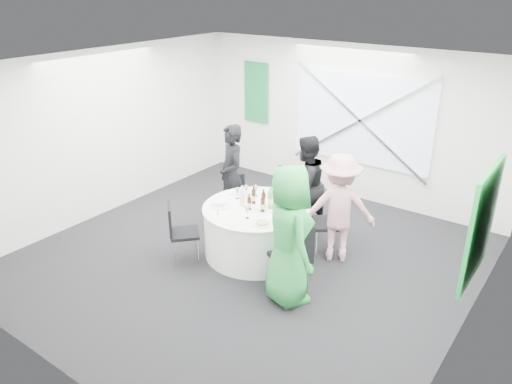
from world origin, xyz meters
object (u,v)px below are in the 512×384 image
Objects in this scene: chair_back_left at (236,196)px; person_man_back_left at (232,176)px; person_woman_green at (289,235)px; chair_front_right at (294,254)px; banquet_table at (256,230)px; person_man_back at (305,185)px; chair_front_left at (178,228)px; green_water_bottle at (271,200)px; person_woman_pink at (339,208)px; clear_water_bottle at (242,198)px; chair_back at (287,192)px; chair_back_right at (335,217)px.

person_man_back_left is at bearing 167.15° from chair_back_left.
chair_front_right is at bearing -53.78° from person_woman_green.
person_man_back reaches higher than banquet_table.
chair_front_right is 1.10× the size of chair_front_left.
chair_front_left is 2.72× the size of green_water_bottle.
person_woman_pink is 0.89× the size of person_woman_green.
person_man_back_left reaches higher than person_woman_pink.
chair_back_left is at bearing -57.17° from person_man_back.
clear_water_bottle is at bearing -156.24° from green_water_bottle.
chair_back is 0.60× the size of person_man_back.
person_woman_green is (1.86, -1.31, 0.43)m from chair_back_left.
chair_front_right is 1.08m from green_water_bottle.
chair_back is at bearing 110.14° from green_water_bottle.
person_man_back is (0.97, 1.89, 0.28)m from chair_front_left.
banquet_table is 1.74× the size of chair_front_left.
chair_back_right is at bearing -52.47° from person_woman_green.
person_woman_green is at bearing -27.17° from clear_water_bottle.
banquet_table is 1.15m from chair_front_right.
person_man_back is at bearing 70.98° from clear_water_bottle.
person_man_back_left is at bearing 156.33° from green_water_bottle.
chair_back_left is 0.84× the size of chair_front_right.
chair_back_left is 0.38m from person_man_back_left.
person_man_back_left is (-1.91, 1.13, 0.27)m from chair_front_right.
chair_back_right reaches higher than chair_back.
chair_back_left is 2.32m from person_woman_green.
chair_front_left is 0.49× the size of person_woman_green.
green_water_bottle is at bearing 23.76° from clear_water_bottle.
person_woman_green is at bearing -34.31° from chair_back_right.
banquet_table is 1.16m from person_man_back.
green_water_bottle is (1.10, -0.48, 0.04)m from person_man_back_left.
chair_back is at bearing -148.40° from chair_back_right.
chair_back_right is 0.62× the size of person_man_back.
clear_water_bottle is (0.58, 0.75, 0.36)m from chair_front_left.
person_man_back_left is (-0.14, 1.41, 0.33)m from chair_front_left.
person_woman_pink is 1.27m from person_woman_green.
chair_front_left is (0.09, -1.45, 0.04)m from chair_back_left.
chair_back_left is 2.20m from chair_front_right.
person_man_back is at bearing 55.83° from person_man_back_left.
chair_back_left is 0.52× the size of person_man_back.
chair_front_left is 1.01m from clear_water_bottle.
clear_water_bottle is at bearing -99.81° from chair_back.
banquet_table is 4.72× the size of green_water_bottle.
banquet_table is 0.97× the size of person_man_back.
person_man_back reaches higher than chair_front_right.
clear_water_bottle is at bearing 7.31° from person_woman_green.
green_water_bottle is 0.42m from clear_water_bottle.
person_woman_green is (-0.04, -1.27, 0.10)m from person_woman_pink.
person_woman_green reaches higher than person_woman_pink.
chair_back_left is at bearing -30.64° from person_woman_pink.
person_man_back_left is at bearing -123.50° from chair_back_right.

